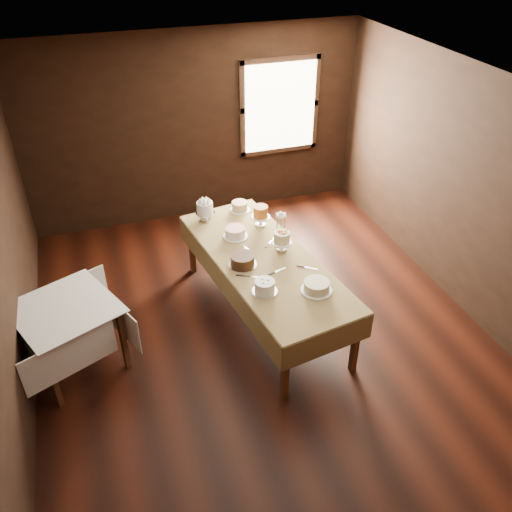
{
  "coord_description": "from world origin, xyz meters",
  "views": [
    {
      "loc": [
        -1.52,
        -4.34,
        4.23
      ],
      "look_at": [
        0.0,
        0.2,
        0.95
      ],
      "focal_mm": 37.04,
      "sensor_mm": 36.0,
      "label": 1
    }
  ],
  "objects_px": {
    "cake_flowers": "(282,242)",
    "cake_cream": "(317,287)",
    "cake_meringue": "(205,212)",
    "cake_server_d": "(272,241)",
    "cake_server_c": "(245,247)",
    "cake_server_e": "(251,277)",
    "side_table": "(66,315)",
    "flower_vase": "(280,233)",
    "cake_server_b": "(311,268)",
    "cake_speckled": "(240,207)",
    "cake_caramel": "(261,217)",
    "cake_swirl": "(265,287)",
    "display_table": "(264,263)",
    "cake_chocolate": "(243,261)",
    "cake_server_a": "(280,270)",
    "cake_lattice": "(235,233)"
  },
  "relations": [
    {
      "from": "display_table",
      "to": "cake_meringue",
      "type": "relative_size",
      "value": 10.74
    },
    {
      "from": "cake_chocolate",
      "to": "cake_flowers",
      "type": "xyz_separation_m",
      "value": [
        0.52,
        0.15,
        0.05
      ]
    },
    {
      "from": "cake_server_e",
      "to": "cake_lattice",
      "type": "bearing_deg",
      "value": 111.09
    },
    {
      "from": "flower_vase",
      "to": "side_table",
      "type": "bearing_deg",
      "value": -168.36
    },
    {
      "from": "cake_chocolate",
      "to": "cake_cream",
      "type": "xyz_separation_m",
      "value": [
        0.59,
        -0.69,
        -0.01
      ]
    },
    {
      "from": "cake_lattice",
      "to": "cake_chocolate",
      "type": "relative_size",
      "value": 0.91
    },
    {
      "from": "cake_server_d",
      "to": "cake_cream",
      "type": "bearing_deg",
      "value": -127.18
    },
    {
      "from": "display_table",
      "to": "cake_meringue",
      "type": "distance_m",
      "value": 1.15
    },
    {
      "from": "cake_lattice",
      "to": "cake_flowers",
      "type": "height_order",
      "value": "cake_flowers"
    },
    {
      "from": "cake_meringue",
      "to": "cake_server_c",
      "type": "xyz_separation_m",
      "value": [
        0.29,
        -0.77,
        -0.11
      ]
    },
    {
      "from": "side_table",
      "to": "flower_vase",
      "type": "bearing_deg",
      "value": 11.64
    },
    {
      "from": "cake_chocolate",
      "to": "cake_server_a",
      "type": "height_order",
      "value": "cake_chocolate"
    },
    {
      "from": "cake_caramel",
      "to": "cake_flowers",
      "type": "distance_m",
      "value": 0.6
    },
    {
      "from": "side_table",
      "to": "cake_swirl",
      "type": "distance_m",
      "value": 2.04
    },
    {
      "from": "display_table",
      "to": "cake_server_c",
      "type": "height_order",
      "value": "cake_server_c"
    },
    {
      "from": "cake_flowers",
      "to": "cake_cream",
      "type": "height_order",
      "value": "cake_flowers"
    },
    {
      "from": "flower_vase",
      "to": "cake_server_e",
      "type": "bearing_deg",
      "value": -132.14
    },
    {
      "from": "cake_server_a",
      "to": "display_table",
      "type": "bearing_deg",
      "value": 92.55
    },
    {
      "from": "cake_lattice",
      "to": "flower_vase",
      "type": "height_order",
      "value": "flower_vase"
    },
    {
      "from": "cake_swirl",
      "to": "side_table",
      "type": "bearing_deg",
      "value": 168.18
    },
    {
      "from": "cake_speckled",
      "to": "cake_server_b",
      "type": "height_order",
      "value": "cake_speckled"
    },
    {
      "from": "cake_chocolate",
      "to": "cake_swirl",
      "type": "xyz_separation_m",
      "value": [
        0.07,
        -0.53,
        0.0
      ]
    },
    {
      "from": "cake_server_a",
      "to": "cake_speckled",
      "type": "bearing_deg",
      "value": 74.22
    },
    {
      "from": "display_table",
      "to": "flower_vase",
      "type": "distance_m",
      "value": 0.51
    },
    {
      "from": "cake_server_c",
      "to": "cake_cream",
      "type": "bearing_deg",
      "value": -165.55
    },
    {
      "from": "cake_meringue",
      "to": "cake_server_c",
      "type": "bearing_deg",
      "value": -69.7
    },
    {
      "from": "cake_server_c",
      "to": "flower_vase",
      "type": "relative_size",
      "value": 1.9
    },
    {
      "from": "cake_meringue",
      "to": "cake_server_d",
      "type": "xyz_separation_m",
      "value": [
        0.63,
        -0.74,
        -0.11
      ]
    },
    {
      "from": "display_table",
      "to": "cake_flowers",
      "type": "xyz_separation_m",
      "value": [
        0.25,
        0.11,
        0.17
      ]
    },
    {
      "from": "cake_server_d",
      "to": "flower_vase",
      "type": "height_order",
      "value": "flower_vase"
    },
    {
      "from": "cake_lattice",
      "to": "cake_server_b",
      "type": "relative_size",
      "value": 1.39
    },
    {
      "from": "cake_chocolate",
      "to": "cake_server_a",
      "type": "relative_size",
      "value": 1.53
    },
    {
      "from": "cake_caramel",
      "to": "cake_server_e",
      "type": "distance_m",
      "value": 1.1
    },
    {
      "from": "display_table",
      "to": "cake_server_d",
      "type": "relative_size",
      "value": 11.63
    },
    {
      "from": "cake_caramel",
      "to": "cake_server_c",
      "type": "distance_m",
      "value": 0.56
    },
    {
      "from": "cake_server_e",
      "to": "cake_server_d",
      "type": "bearing_deg",
      "value": 78.66
    },
    {
      "from": "cake_lattice",
      "to": "cake_swirl",
      "type": "xyz_separation_m",
      "value": [
        -0.02,
        -1.12,
        0.01
      ]
    },
    {
      "from": "side_table",
      "to": "cake_cream",
      "type": "bearing_deg",
      "value": -12.86
    },
    {
      "from": "cake_meringue",
      "to": "side_table",
      "type": "bearing_deg",
      "value": -145.55
    },
    {
      "from": "side_table",
      "to": "cake_server_b",
      "type": "relative_size",
      "value": 5.22
    },
    {
      "from": "side_table",
      "to": "flower_vase",
      "type": "distance_m",
      "value": 2.58
    },
    {
      "from": "cake_meringue",
      "to": "cake_server_d",
      "type": "height_order",
      "value": "cake_meringue"
    },
    {
      "from": "side_table",
      "to": "cake_lattice",
      "type": "relative_size",
      "value": 3.74
    },
    {
      "from": "display_table",
      "to": "cake_server_a",
      "type": "distance_m",
      "value": 0.29
    },
    {
      "from": "cake_server_c",
      "to": "cake_server_e",
      "type": "relative_size",
      "value": 1.0
    },
    {
      "from": "cake_server_d",
      "to": "flower_vase",
      "type": "xyz_separation_m",
      "value": [
        0.12,
        0.04,
        0.06
      ]
    },
    {
      "from": "cake_server_b",
      "to": "cake_speckled",
      "type": "bearing_deg",
      "value": 140.62
    },
    {
      "from": "cake_server_c",
      "to": "cake_server_d",
      "type": "height_order",
      "value": "same"
    },
    {
      "from": "cake_flowers",
      "to": "cake_server_d",
      "type": "distance_m",
      "value": 0.24
    },
    {
      "from": "display_table",
      "to": "cake_server_e",
      "type": "bearing_deg",
      "value": -131.53
    }
  ]
}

